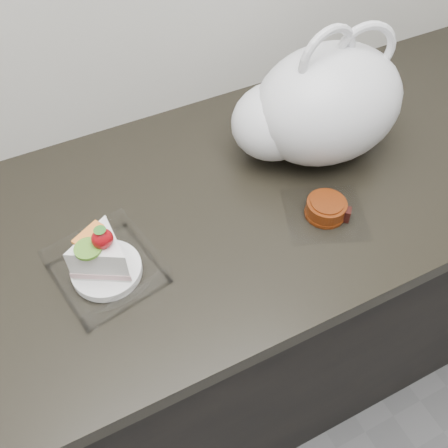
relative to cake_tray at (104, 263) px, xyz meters
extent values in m
cube|color=black|center=(0.14, 0.07, -0.51)|extent=(2.00, 0.60, 0.86)
cube|color=black|center=(0.14, 0.07, -0.06)|extent=(2.04, 0.64, 0.04)
cube|color=white|center=(0.00, 0.00, -0.03)|extent=(0.19, 0.19, 0.00)
cylinder|color=white|center=(0.00, 0.00, -0.02)|extent=(0.12, 0.12, 0.02)
ellipsoid|color=red|center=(0.01, -0.01, 0.07)|extent=(0.04, 0.03, 0.04)
cone|color=#2D7223|center=(0.01, -0.01, 0.09)|extent=(0.02, 0.02, 0.01)
cylinder|color=#64AD32|center=(-0.02, -0.01, 0.06)|extent=(0.04, 0.04, 0.01)
cube|color=orange|center=(-0.01, 0.02, 0.06)|extent=(0.06, 0.04, 0.01)
cube|color=white|center=(0.42, -0.05, -0.03)|extent=(0.20, 0.19, 0.00)
cylinder|color=maroon|center=(0.42, -0.05, -0.02)|extent=(0.09, 0.09, 0.03)
cylinder|color=maroon|center=(0.42, -0.05, -0.03)|extent=(0.09, 0.09, 0.01)
cylinder|color=maroon|center=(0.42, -0.05, 0.00)|extent=(0.07, 0.07, 0.00)
cube|color=black|center=(0.44, -0.08, -0.02)|extent=(0.03, 0.03, 0.03)
ellipsoid|color=silver|center=(0.52, 0.11, 0.08)|extent=(0.33, 0.27, 0.24)
ellipsoid|color=silver|center=(0.41, 0.14, 0.06)|extent=(0.20, 0.18, 0.15)
torus|color=silver|center=(0.49, 0.11, 0.19)|extent=(0.13, 0.03, 0.13)
torus|color=silver|center=(0.58, 0.11, 0.19)|extent=(0.12, 0.05, 0.12)
camera|label=1|loc=(-0.04, -0.53, 0.70)|focal=40.00mm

